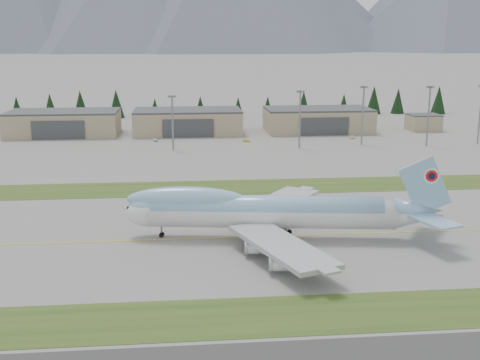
{
  "coord_description": "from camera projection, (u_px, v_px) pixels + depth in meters",
  "views": [
    {
      "loc": [
        -17.36,
        -122.33,
        41.38
      ],
      "look_at": [
        -3.67,
        19.94,
        8.0
      ],
      "focal_mm": 45.0,
      "sensor_mm": 36.0,
      "label": 1
    }
  ],
  "objects": [
    {
      "name": "hangar_center",
      "position": [
        188.0,
        121.0,
        272.28
      ],
      "size": [
        48.0,
        26.6,
        10.8
      ],
      "color": "tan",
      "rests_on": "ground"
    },
    {
      "name": "service_vehicle_c",
      "position": [
        352.0,
        138.0,
        258.9
      ],
      "size": [
        2.61,
        4.08,
        1.1
      ],
      "primitive_type": "imported",
      "rotation": [
        0.0,
        0.0,
        -0.31
      ],
      "color": "silver",
      "rests_on": "ground"
    },
    {
      "name": "conifer_belt",
      "position": [
        216.0,
        103.0,
        333.16
      ],
      "size": [
        268.72,
        14.33,
        16.7
      ],
      "color": "black",
      "rests_on": "ground"
    },
    {
      "name": "hangar_right",
      "position": [
        318.0,
        120.0,
        277.87
      ],
      "size": [
        48.0,
        26.6,
        10.8
      ],
      "color": "tan",
      "rests_on": "ground"
    },
    {
      "name": "service_vehicle_b",
      "position": [
        246.0,
        142.0,
        250.46
      ],
      "size": [
        3.52,
        2.73,
        1.12
      ],
      "primitive_type": "imported",
      "rotation": [
        0.0,
        0.0,
        1.05
      ],
      "color": "gold",
      "rests_on": "ground"
    },
    {
      "name": "taxiway_line_main",
      "position": [
        266.0,
        237.0,
        129.61
      ],
      "size": [
        400.0,
        0.4,
        0.02
      ],
      "primitive_type": "cube",
      "color": "yellow",
      "rests_on": "ground"
    },
    {
      "name": "floodlight_masts",
      "position": [
        354.0,
        106.0,
        235.64
      ],
      "size": [
        126.85,
        8.18,
        23.77
      ],
      "color": "slate",
      "rests_on": "ground"
    },
    {
      "name": "control_shed",
      "position": [
        423.0,
        122.0,
        281.06
      ],
      "size": [
        14.0,
        12.0,
        7.6
      ],
      "color": "tan",
      "rests_on": "ground"
    },
    {
      "name": "ground",
      "position": [
        266.0,
        237.0,
        129.61
      ],
      "size": [
        7000.0,
        7000.0,
        0.0
      ],
      "primitive_type": "plane",
      "color": "slate",
      "rests_on": "ground"
    },
    {
      "name": "hangar_left",
      "position": [
        64.0,
        123.0,
        267.15
      ],
      "size": [
        48.0,
        26.6,
        10.8
      ],
      "color": "tan",
      "rests_on": "ground"
    },
    {
      "name": "grass_strip_near",
      "position": [
        300.0,
        315.0,
        92.77
      ],
      "size": [
        400.0,
        14.0,
        0.08
      ],
      "primitive_type": "cube",
      "color": "#2D4B1A",
      "rests_on": "ground"
    },
    {
      "name": "service_vehicle_a",
      "position": [
        155.0,
        141.0,
        251.59
      ],
      "size": [
        2.48,
        3.68,
        1.16
      ],
      "primitive_type": "imported",
      "rotation": [
        0.0,
        0.0,
        0.36
      ],
      "color": "silver",
      "rests_on": "ground"
    },
    {
      "name": "grass_strip_far",
      "position": [
        244.0,
        187.0,
        173.23
      ],
      "size": [
        400.0,
        18.0,
        0.08
      ],
      "primitive_type": "cube",
      "color": "#2D4B1A",
      "rests_on": "ground"
    },
    {
      "name": "boeing_747_freighter",
      "position": [
        268.0,
        211.0,
        127.18
      ],
      "size": [
        69.67,
        59.38,
        18.28
      ],
      "rotation": [
        0.0,
        0.0,
        -0.14
      ],
      "color": "silver",
      "rests_on": "ground"
    }
  ]
}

